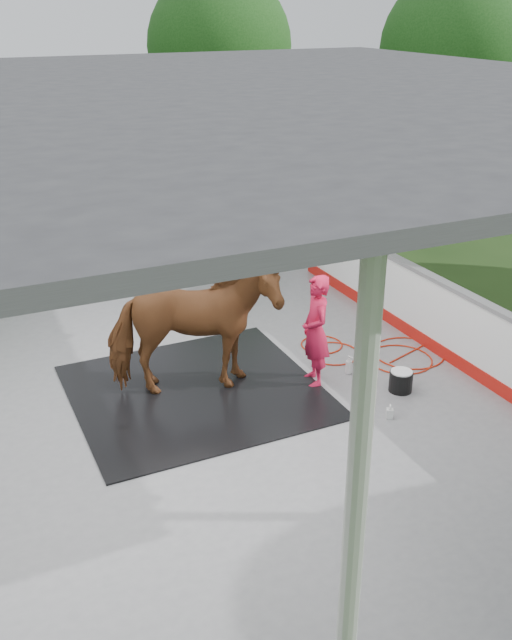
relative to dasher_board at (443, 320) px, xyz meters
name	(u,v)px	position (x,y,z in m)	size (l,w,h in m)	color
ground	(148,425)	(-4.60, 0.00, -0.59)	(100.00, 100.00, 0.00)	#1E3814
concrete_slab	(148,424)	(-4.60, 0.00, -0.57)	(12.00, 10.00, 0.05)	slate
pavilion_structure	(124,104)	(-4.60, 0.00, 3.37)	(12.60, 10.60, 4.05)	beige
dasher_board	(443,320)	(0.00, 0.00, 0.00)	(0.16, 8.00, 1.15)	#B4150F
tree_belt	(130,109)	(-4.30, 0.90, 3.20)	(28.00, 28.00, 5.80)	#382314
rubber_mat	(196,391)	(-3.78, 0.45, -0.53)	(3.25, 3.05, 0.02)	black
horse	(193,328)	(-3.78, 0.45, 0.43)	(1.02, 2.24, 1.89)	brown
handler	(316,331)	(-2.17, 0.01, 0.25)	(0.58, 0.38, 1.59)	red
wash_bucket	(401,381)	(-1.21, -0.69, -0.39)	(0.32, 0.32, 0.30)	black
soap_bottle_a	(349,365)	(-1.59, 0.03, -0.40)	(0.11, 0.11, 0.28)	silver
soap_bottle_b	(390,411)	(-1.75, -1.22, -0.45)	(0.09, 0.09, 0.19)	#338CD8
hose_coil	(379,354)	(-0.85, 0.35, -0.53)	(2.19, 1.73, 0.02)	#B1240C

